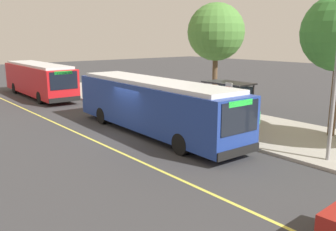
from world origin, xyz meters
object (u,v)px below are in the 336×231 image
object	(u,v)px
transit_bus_main	(153,104)
waiting_bench	(227,115)
pedestrian_commuter	(256,122)
transit_bus_second	(39,79)
route_sign_post	(228,102)

from	to	relation	value
transit_bus_main	waiting_bench	world-z (taller)	transit_bus_main
transit_bus_main	pedestrian_commuter	world-z (taller)	transit_bus_main
transit_bus_second	pedestrian_commuter	world-z (taller)	transit_bus_second
transit_bus_main	waiting_bench	xyz separation A→B (m)	(1.35, 4.50, -0.99)
waiting_bench	route_sign_post	bearing A→B (deg)	-47.82
route_sign_post	pedestrian_commuter	xyz separation A→B (m)	(1.50, 0.33, -0.84)
transit_bus_main	pedestrian_commuter	bearing A→B (deg)	29.12
transit_bus_main	route_sign_post	distance (m)	4.07
route_sign_post	pedestrian_commuter	size ratio (longest dim) A/B	1.66
transit_bus_main	transit_bus_second	xyz separation A→B (m)	(-16.35, -0.27, -0.00)
transit_bus_second	pedestrian_commuter	xyz separation A→B (m)	(21.16, 2.95, -0.50)
transit_bus_second	waiting_bench	bearing A→B (deg)	15.08
transit_bus_second	pedestrian_commuter	size ratio (longest dim) A/B	6.89
route_sign_post	pedestrian_commuter	distance (m)	1.75
transit_bus_second	transit_bus_main	bearing A→B (deg)	0.95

